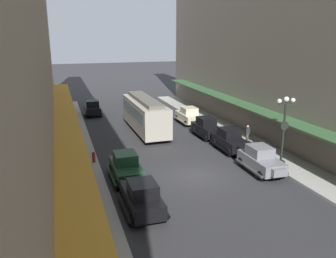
# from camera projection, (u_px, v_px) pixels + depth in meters

# --- Properties ---
(ground_plane) EXTENTS (200.00, 200.00, 0.00)m
(ground_plane) POSITION_uv_depth(u_px,v_px,m) (195.00, 176.00, 23.73)
(ground_plane) COLOR #2D2D30
(sidewalk_left) EXTENTS (3.00, 60.00, 0.15)m
(sidewalk_left) POSITION_uv_depth(u_px,v_px,m) (83.00, 190.00, 21.49)
(sidewalk_left) COLOR #A8A59E
(sidewalk_left) RESTS_ON ground
(sidewalk_right) EXTENTS (3.00, 60.00, 0.15)m
(sidewalk_right) POSITION_uv_depth(u_px,v_px,m) (287.00, 163.00, 25.92)
(sidewalk_right) COLOR #A8A59E
(sidewalk_right) RESTS_ON ground
(parked_car_0) EXTENTS (2.21, 4.29, 1.84)m
(parked_car_0) POSITION_uv_depth(u_px,v_px,m) (188.00, 115.00, 37.52)
(parked_car_0) COLOR beige
(parked_car_0) RESTS_ON ground
(parked_car_1) EXTENTS (2.21, 4.28, 1.84)m
(parked_car_1) POSITION_uv_depth(u_px,v_px,m) (261.00, 159.00, 24.25)
(parked_car_1) COLOR slate
(parked_car_1) RESTS_ON ground
(parked_car_2) EXTENTS (2.22, 4.29, 1.84)m
(parked_car_2) POSITION_uv_depth(u_px,v_px,m) (207.00, 127.00, 32.62)
(parked_car_2) COLOR black
(parked_car_2) RESTS_ON ground
(parked_car_3) EXTENTS (2.15, 4.27, 1.84)m
(parked_car_3) POSITION_uv_depth(u_px,v_px,m) (126.00, 167.00, 22.87)
(parked_car_3) COLOR #193D23
(parked_car_3) RESTS_ON ground
(parked_car_4) EXTENTS (2.26, 4.30, 1.84)m
(parked_car_4) POSITION_uv_depth(u_px,v_px,m) (93.00, 107.00, 41.40)
(parked_car_4) COLOR black
(parked_car_4) RESTS_ON ground
(parked_car_5) EXTENTS (2.15, 4.26, 1.84)m
(parked_car_5) POSITION_uv_depth(u_px,v_px,m) (230.00, 140.00, 28.75)
(parked_car_5) COLOR black
(parked_car_5) RESTS_ON ground
(parked_car_6) EXTENTS (2.15, 4.27, 1.84)m
(parked_car_6) POSITION_uv_depth(u_px,v_px,m) (142.00, 196.00, 18.71)
(parked_car_6) COLOR black
(parked_car_6) RESTS_ON ground
(streetcar) EXTENTS (2.59, 9.62, 3.46)m
(streetcar) POSITION_uv_depth(u_px,v_px,m) (145.00, 113.00, 34.06)
(streetcar) COLOR #ADA899
(streetcar) RESTS_ON ground
(lamp_post_with_clock) EXTENTS (1.42, 0.44, 5.16)m
(lamp_post_with_clock) POSITION_uv_depth(u_px,v_px,m) (284.00, 129.00, 24.21)
(lamp_post_with_clock) COLOR black
(lamp_post_with_clock) RESTS_ON sidewalk_right
(fire_hydrant) EXTENTS (0.24, 0.24, 0.82)m
(fire_hydrant) POSITION_uv_depth(u_px,v_px,m) (94.00, 157.00, 25.81)
(fire_hydrant) COLOR #B21E19
(fire_hydrant) RESTS_ON sidewalk_left
(pedestrian_0) EXTENTS (0.36, 0.24, 1.64)m
(pedestrian_0) POSITION_uv_depth(u_px,v_px,m) (247.00, 134.00, 30.19)
(pedestrian_0) COLOR #4C4238
(pedestrian_0) RESTS_ON sidewalk_right
(pedestrian_1) EXTENTS (0.36, 0.24, 1.64)m
(pedestrian_1) POSITION_uv_depth(u_px,v_px,m) (83.00, 192.00, 19.10)
(pedestrian_1) COLOR slate
(pedestrian_1) RESTS_ON sidewalk_left
(pedestrian_2) EXTENTS (0.36, 0.24, 1.64)m
(pedestrian_2) POSITION_uv_depth(u_px,v_px,m) (80.00, 159.00, 24.21)
(pedestrian_2) COLOR slate
(pedestrian_2) RESTS_ON sidewalk_left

